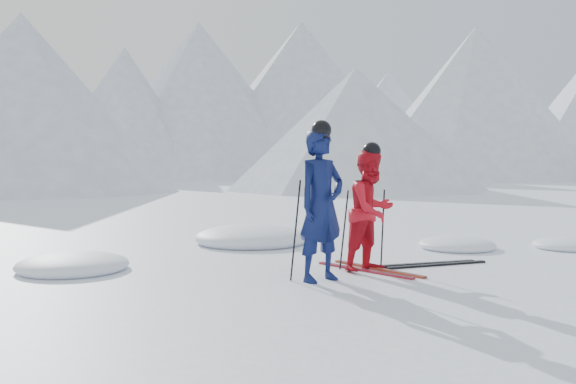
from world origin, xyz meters
name	(u,v)px	position (x,y,z in m)	size (l,w,h in m)	color
ground	(388,262)	(0.00, 0.00, 0.00)	(160.00, 160.00, 0.00)	white
mountain_range	(165,88)	(5.71, 35.31, 6.72)	(106.15, 62.94, 15.53)	#B2BCD1
skier_blue	(321,205)	(-1.63, -0.80, 0.99)	(0.72, 0.48, 1.99)	#0B1444
skier_red	(371,210)	(-0.62, -0.47, 0.86)	(0.84, 0.65, 1.73)	red
pole_blue_left	(295,230)	(-1.93, -0.65, 0.66)	(0.02, 0.02, 1.32)	black
pole_blue_right	(328,228)	(-1.38, -0.55, 0.66)	(0.02, 0.02, 1.32)	black
pole_red_left	(344,230)	(-0.92, -0.22, 0.58)	(0.02, 0.02, 1.15)	black
pole_red_right	(383,228)	(-0.32, -0.32, 0.58)	(0.02, 0.02, 1.15)	black
ski_worn_left	(364,270)	(-0.74, -0.47, 0.01)	(0.09, 1.70, 0.03)	black
ski_worn_right	(378,269)	(-0.50, -0.47, 0.01)	(0.09, 1.70, 0.03)	black
ski_loose_a	(425,264)	(0.38, -0.42, 0.01)	(0.09, 1.70, 0.03)	black
ski_loose_b	(437,265)	(0.48, -0.57, 0.01)	(0.09, 1.70, 0.03)	black
snow_lumps	(277,249)	(-0.94, 2.03, 0.00)	(9.61, 4.77, 0.48)	white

